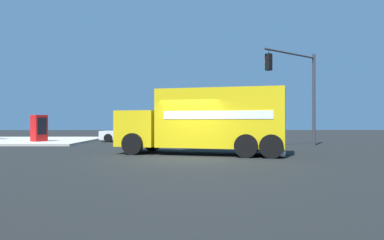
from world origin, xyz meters
The scene contains 6 objects.
ground_plane centered at (0.00, 0.00, 0.00)m, with size 100.00×100.00×0.00m, color black.
sidewalk_corner_far centered at (12.75, 12.75, 0.07)m, with size 10.81×10.81×0.14m, color #B2ADA0.
delivery_truck centered at (1.81, -0.91, 1.56)m, with size 4.65×8.17×3.03m.
traffic_light_primary centered at (7.08, -6.86, 3.92)m, with size 3.13×3.95×5.88m.
sedan_white centered at (12.55, 4.38, 0.63)m, with size 2.32×4.43×1.31m.
vending_machine_red centered at (10.43, 10.47, 1.07)m, with size 1.17×1.14×1.85m.
Camera 1 is at (-15.24, 0.03, 1.54)m, focal length 34.02 mm.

